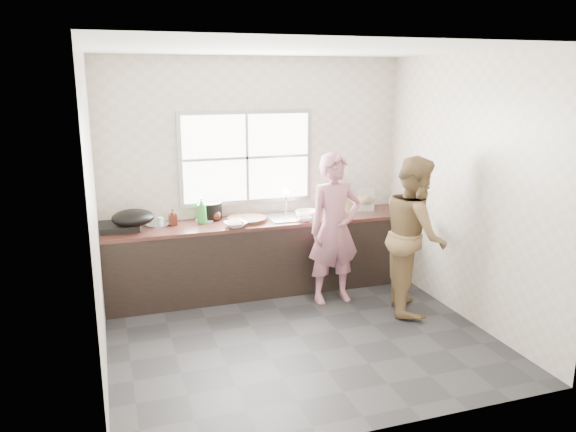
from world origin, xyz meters
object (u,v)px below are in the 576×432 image
object	(u,v)px
burner	(119,226)
pot_lid_left	(158,224)
woman	(334,234)
cutting_board	(247,219)
plate_food	(205,220)
glass_jar	(161,221)
bottle_green	(202,210)
bottle_brown_short	(215,214)
bowl_mince	(235,224)
bottle_brown_tall	(173,218)
dish_rack	(353,200)
black_pot	(210,211)
bowl_crabs	(306,215)
person_side	(415,235)
bowl_held	(305,219)
wok	(133,218)
pot_lid_right	(153,223)

from	to	relation	value
burner	pot_lid_left	distance (m)	0.42
woman	cutting_board	distance (m)	1.02
plate_food	glass_jar	size ratio (longest dim) A/B	2.45
glass_jar	bottle_green	bearing A→B (deg)	-8.12
plate_food	bottle_brown_short	size ratio (longest dim) A/B	1.42
bowl_mince	bottle_brown_tall	bearing A→B (deg)	155.67
cutting_board	dish_rack	xyz separation A→B (m)	(1.33, 0.00, 0.14)
woman	black_pot	size ratio (longest dim) A/B	5.72
bowl_crabs	glass_jar	size ratio (longest dim) A/B	2.36
black_pot	bottle_brown_short	distance (m)	0.10
bowl_mince	glass_jar	distance (m)	0.85
person_side	bottle_brown_short	size ratio (longest dim) A/B	10.97
woman	bottle_brown_tall	size ratio (longest dim) A/B	9.24
bowl_held	pot_lid_left	world-z (taller)	bowl_held
cutting_board	bowl_mince	xyz separation A→B (m)	(-0.18, -0.21, 0.01)
woman	glass_jar	distance (m)	1.94
bottle_green	bottle_brown_short	distance (m)	0.20
bowl_held	bottle_brown_tall	world-z (taller)	bottle_brown_tall
pot_lid_left	bowl_mince	bearing A→B (deg)	-24.08
bottle_brown_tall	pot_lid_left	world-z (taller)	bottle_brown_tall
plate_food	glass_jar	bearing A→B (deg)	-175.60
pot_lid_left	woman	bearing A→B (deg)	-20.88
wok	dish_rack	xyz separation A→B (m)	(2.59, 0.02, 0.01)
person_side	bottle_brown_tall	xyz separation A→B (m)	(-2.40, 1.12, 0.11)
pot_lid_right	wok	bearing A→B (deg)	-133.26
person_side	plate_food	xyz separation A→B (m)	(-2.02, 1.21, 0.03)
pot_lid_left	plate_food	bearing A→B (deg)	2.23
bowl_held	pot_lid_left	xyz separation A→B (m)	(-1.62, 0.36, -0.03)
bowl_held	black_pot	distance (m)	1.10
bottle_brown_short	pot_lid_right	bearing A→B (deg)	173.37
bottle_brown_short	wok	distance (m)	0.94
dish_rack	pot_lid_left	xyz separation A→B (m)	(-2.32, 0.14, -0.15)
bowl_crabs	person_side	bearing A→B (deg)	-49.08
burner	bowl_held	bearing A→B (deg)	-8.86
bottle_brown_tall	pot_lid_right	bearing A→B (deg)	143.41
bowl_mince	wok	bearing A→B (deg)	169.57
bottle_green	dish_rack	bearing A→B (deg)	-1.90
bottle_green	pot_lid_right	xyz separation A→B (m)	(-0.52, 0.16, -0.14)
burner	wok	size ratio (longest dim) A/B	0.92
bowl_mince	wok	xyz separation A→B (m)	(-1.07, 0.20, 0.11)
black_pot	glass_jar	xyz separation A→B (m)	(-0.58, -0.10, -0.05)
cutting_board	bottle_green	xyz separation A→B (m)	(-0.50, 0.07, 0.13)
bowl_held	burner	world-z (taller)	bowl_held
person_side	pot_lid_left	xyz separation A→B (m)	(-2.56, 1.19, 0.03)
bottle_brown_tall	burner	world-z (taller)	bottle_brown_tall
plate_food	dish_rack	xyz separation A→B (m)	(1.78, -0.16, 0.15)
person_side	wok	distance (m)	3.01
bowl_crabs	dish_rack	world-z (taller)	dish_rack
person_side	bowl_held	distance (m)	1.25
black_pot	plate_food	world-z (taller)	black_pot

